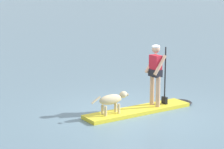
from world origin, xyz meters
name	(u,v)px	position (x,y,z in m)	size (l,w,h in m)	color
ground_plane	(138,112)	(0.00, 0.00, 0.00)	(400.00, 400.00, 0.00)	slate
paddleboard	(145,109)	(0.22, -0.05, 0.05)	(3.50, 1.32, 0.10)	yellow
person_paddler	(156,71)	(0.58, -0.12, 1.09)	(0.65, 0.54, 1.70)	tan
dog	(112,100)	(-0.82, 0.17, 0.47)	(1.13, 0.36, 0.55)	#CCB78C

